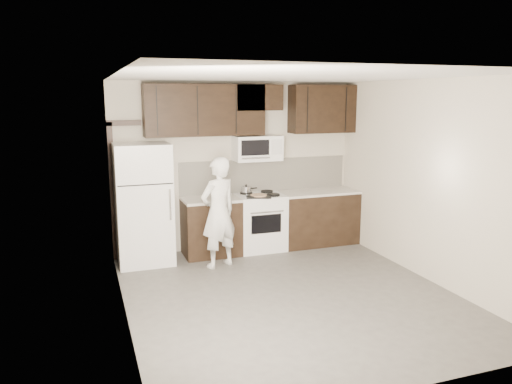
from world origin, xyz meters
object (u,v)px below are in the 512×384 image
refrigerator (143,204)px  stove (260,222)px  microwave (257,148)px  person (218,212)px

refrigerator → stove: bearing=1.5°
stove → microwave: microwave is taller
microwave → person: size_ratio=0.47×
stove → refrigerator: refrigerator is taller
microwave → refrigerator: microwave is taller
microwave → person: bearing=-140.4°
refrigerator → person: bearing=-28.2°
microwave → person: microwave is taller
stove → refrigerator: (-1.85, -0.05, 0.44)m
stove → refrigerator: bearing=-178.5°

